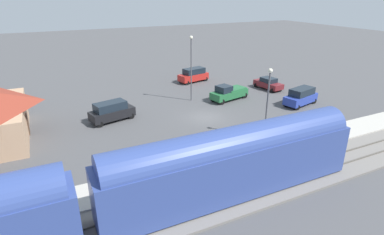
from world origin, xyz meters
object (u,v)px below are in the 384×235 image
suv_red (194,75)px  sedan_maroon (268,83)px  suv_black (112,111)px  pickup_green (229,93)px  suv_blue (301,96)px  light_pole_lot_center (191,61)px  pedestrian_on_platform (180,162)px  passenger_train (84,198)px  light_pole_near_platform (268,94)px

suv_red → sedan_maroon: bearing=-136.1°
suv_red → suv_black: bearing=124.8°
suv_red → pickup_green: 10.28m
suv_black → pickup_green: (0.51, -15.72, -0.12)m
suv_blue → sedan_maroon: (7.46, -0.80, -0.27)m
pickup_green → suv_blue: bearing=-128.4°
suv_red → light_pole_lot_center: (-8.22, 4.39, 4.12)m
sedan_maroon → light_pole_lot_center: (0.33, 12.61, 4.39)m
pedestrian_on_platform → pickup_green: pickup_green is taller
sedan_maroon → suv_blue: bearing=173.9°
suv_red → light_pole_lot_center: size_ratio=0.61×
passenger_train → light_pole_near_platform: (6.80, -18.08, 1.60)m
suv_black → suv_blue: bearing=-102.8°
pedestrian_on_platform → suv_blue: (8.69, -20.71, -0.13)m
suv_red → light_pole_near_platform: (-21.69, 2.75, 3.31)m
light_pole_near_platform → light_pole_lot_center: (13.47, 1.64, 0.81)m
passenger_train → suv_red: size_ratio=7.44×
suv_black → sedan_maroon: (2.24, -23.76, -0.27)m
suv_red → sedan_maroon: size_ratio=1.11×
pedestrian_on_platform → suv_black: bearing=9.2°
sedan_maroon → light_pole_near_platform: (-13.14, 10.96, 3.58)m
pickup_green → light_pole_lot_center: size_ratio=0.67×
passenger_train → suv_blue: size_ratio=7.41×
suv_black → suv_red: bearing=-55.2°
passenger_train → sedan_maroon: passenger_train is taller
sedan_maroon → light_pole_lot_center: light_pole_lot_center is taller
pedestrian_on_platform → light_pole_lot_center: light_pole_lot_center is taller
suv_red → suv_black: 18.92m
suv_red → pedestrian_on_platform: bearing=151.7°
sedan_maroon → light_pole_near_platform: bearing=140.2°
pedestrian_on_platform → passenger_train: bearing=116.7°
suv_red → sedan_maroon: 11.86m
sedan_maroon → light_pole_lot_center: bearing=88.5°
pedestrian_on_platform → pickup_green: 19.74m
suv_red → suv_black: same height
pedestrian_on_platform → light_pole_near_platform: 11.42m
suv_red → pickup_green: suv_red is taller
pedestrian_on_platform → light_pole_lot_center: size_ratio=0.20×
pedestrian_on_platform → suv_red: (24.70, -13.29, -0.13)m
passenger_train → suv_blue: passenger_train is taller
pedestrian_on_platform → light_pole_near_platform: size_ratio=0.24×
passenger_train → pickup_green: bearing=-49.1°
sedan_maroon → suv_black: bearing=95.4°
light_pole_near_platform → suv_red: bearing=-7.2°
passenger_train → suv_black: size_ratio=7.40×
pickup_green → sedan_maroon: (1.72, -8.03, -0.15)m
pedestrian_on_platform → suv_black: suv_black is taller
pickup_green → suv_blue: size_ratio=1.09×
suv_red → light_pole_near_platform: light_pole_near_platform is taller
pedestrian_on_platform → sedan_maroon: size_ratio=0.36×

